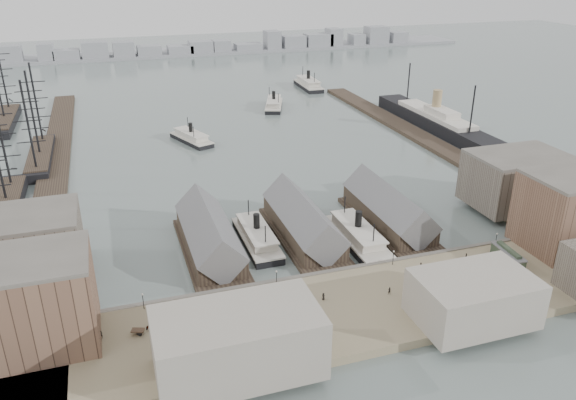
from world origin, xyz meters
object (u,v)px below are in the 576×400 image
object	(u,v)px
horse_cart_right	(462,276)
ocean_steamer	(435,120)
horse_cart_center	(283,315)
tram	(508,258)
ferry_docked_west	(257,237)
horse_cart_left	(146,328)

from	to	relation	value
horse_cart_right	ocean_steamer	bearing A→B (deg)	-58.23
horse_cart_center	horse_cart_right	xyz separation A→B (m)	(44.83, 1.68, -0.05)
ocean_steamer	horse_cart_right	world-z (taller)	ocean_steamer
horse_cart_right	tram	bearing A→B (deg)	-110.90
ferry_docked_west	horse_cart_center	world-z (taller)	ferry_docked_west
horse_cart_left	horse_cart_center	distance (m)	28.02
horse_cart_left	horse_cart_center	size ratio (longest dim) A/B	1.00
ferry_docked_west	ocean_steamer	bearing A→B (deg)	37.57
tram	horse_cart_left	distance (m)	86.84
ferry_docked_west	ocean_steamer	xyz separation A→B (m)	(105.00, 80.78, 1.52)
ferry_docked_west	horse_cart_center	bearing A→B (deg)	-97.08
ocean_steamer	horse_cart_left	xyz separation A→B (m)	(-137.26, -113.35, -0.96)
tram	ferry_docked_west	bearing A→B (deg)	152.73
horse_cart_left	horse_cart_center	xyz separation A→B (m)	(27.64, -4.59, 0.04)
ferry_docked_west	horse_cart_right	world-z (taller)	ferry_docked_west
ocean_steamer	horse_cart_left	distance (m)	178.02
tram	horse_cart_center	world-z (taller)	tram
ferry_docked_west	tram	distance (m)	64.02
ocean_steamer	tram	bearing A→B (deg)	-113.83
horse_cart_left	ferry_docked_west	bearing A→B (deg)	-24.98
ocean_steamer	horse_cart_center	world-z (taller)	ocean_steamer
tram	horse_cart_left	xyz separation A→B (m)	(-86.83, 0.84, -1.26)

